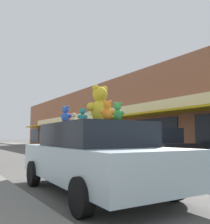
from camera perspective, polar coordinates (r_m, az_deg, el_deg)
ground_plane at (r=7.59m, az=9.86°, el=-14.77°), size 260.00×260.00×0.00m
storefront_row at (r=26.11m, az=8.96°, el=-1.73°), size 13.45×40.35×5.98m
plush_art_car at (r=5.59m, az=-2.54°, el=-9.95°), size 2.26×4.60×1.51m
teddy_bear_giant at (r=5.68m, az=-1.21°, el=1.61°), size 0.64×0.40×0.88m
teddy_bear_teal at (r=5.17m, az=-5.16°, el=-0.81°), size 0.22×0.16×0.29m
teddy_bear_pink at (r=6.14m, az=-8.59°, el=-1.63°), size 0.19×0.17×0.27m
teddy_bear_cream at (r=6.02m, az=-7.11°, el=-1.54°), size 0.21×0.16×0.27m
teddy_bear_blue at (r=5.48m, az=-9.00°, el=-0.60°), size 0.23×0.28×0.37m
teddy_bear_orange at (r=4.54m, az=0.52°, el=0.33°), size 0.26×0.24×0.37m
teddy_bear_red at (r=6.34m, az=-8.01°, el=-1.60°), size 0.23×0.17×0.30m
teddy_bear_white at (r=6.00m, az=-3.34°, el=-1.28°), size 0.25×0.18×0.33m
teddy_bear_green at (r=4.76m, az=2.87°, el=0.04°), size 0.26×0.23×0.36m
parked_car_far_center at (r=11.09m, az=8.36°, el=-7.53°), size 2.20×4.69×1.58m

